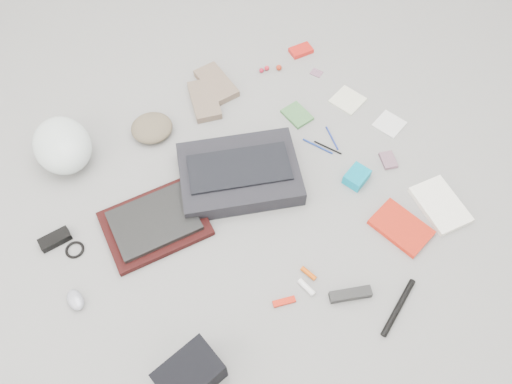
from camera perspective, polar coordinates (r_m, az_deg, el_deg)
ground_plane at (r=2.03m, az=0.00°, el=-0.73°), size 4.00×4.00×0.00m
messenger_bag at (r=2.04m, az=-1.90°, el=2.09°), size 0.58×0.51×0.08m
bag_flap at (r=2.01m, az=-1.93°, el=2.81°), size 0.45×0.33×0.01m
laptop_sleeve at (r=2.00m, az=-11.46°, el=-3.58°), size 0.42×0.33×0.03m
laptop at (r=1.97m, az=-11.58°, el=-3.26°), size 0.34×0.27×0.02m
bike_helmet at (r=2.22m, az=-21.26°, el=5.01°), size 0.25×0.30×0.17m
beanie at (r=2.24m, az=-11.82°, el=7.20°), size 0.23×0.23×0.06m
mitten_left at (r=2.33m, az=-5.92°, el=10.39°), size 0.18×0.25×0.03m
mitten_right at (r=2.39m, az=-4.55°, el=12.28°), size 0.12×0.23×0.03m
power_brick at (r=2.07m, az=-21.98°, el=-5.04°), size 0.12×0.06×0.03m
cable_coil at (r=2.04m, az=-20.01°, el=-6.22°), size 0.08×0.08×0.01m
mouse at (r=1.94m, az=-19.94°, el=-11.51°), size 0.05×0.09×0.03m
camera_bag at (r=1.73m, az=-7.57°, el=-20.04°), size 0.21×0.16×0.13m
multitool at (r=1.84m, az=3.23°, el=-12.40°), size 0.09×0.05×0.01m
toiletry_tube_white at (r=1.86m, az=5.78°, el=-10.78°), size 0.03×0.08×0.02m
toiletry_tube_orange at (r=1.88m, az=6.03°, el=-9.23°), size 0.03×0.07×0.02m
u_lock at (r=1.87m, az=10.73°, el=-11.43°), size 0.16×0.10×0.03m
bike_pump at (r=1.90m, az=15.96°, el=-12.56°), size 0.23×0.11×0.02m
book_red at (r=2.03m, az=16.25°, el=-3.91°), size 0.19×0.25×0.02m
book_white at (r=2.13m, az=20.30°, el=-1.40°), size 0.19×0.25×0.02m
notepad at (r=2.28m, az=4.71°, el=8.77°), size 0.10×0.13×0.01m
pen_blue at (r=2.18m, az=7.07°, el=5.21°), size 0.07×0.14×0.01m
pen_black at (r=2.19m, az=8.21°, el=5.05°), size 0.06×0.12×0.01m
pen_navy at (r=2.22m, az=8.68°, el=6.12°), size 0.04×0.13×0.01m
accordion_wallet at (r=2.09m, az=11.44°, el=1.71°), size 0.12×0.10×0.05m
card_deck at (r=2.19m, az=14.88°, el=3.54°), size 0.08×0.10×0.02m
napkin_top at (r=2.37m, az=10.44°, el=10.29°), size 0.16×0.16×0.01m
napkin_bottom at (r=2.32m, az=15.00°, el=7.52°), size 0.14×0.14×0.01m
lollipop_a at (r=2.45m, az=0.63°, el=13.72°), size 0.03×0.03×0.02m
lollipop_b at (r=2.46m, az=1.25°, el=13.98°), size 0.03×0.03×0.02m
lollipop_c at (r=2.46m, az=2.64°, el=14.02°), size 0.03×0.03×0.03m
altoids_tin at (r=2.56m, az=5.16°, el=15.81°), size 0.12×0.08×0.02m
stamp_sheet at (r=2.47m, az=6.93°, el=13.37°), size 0.06×0.07×0.00m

